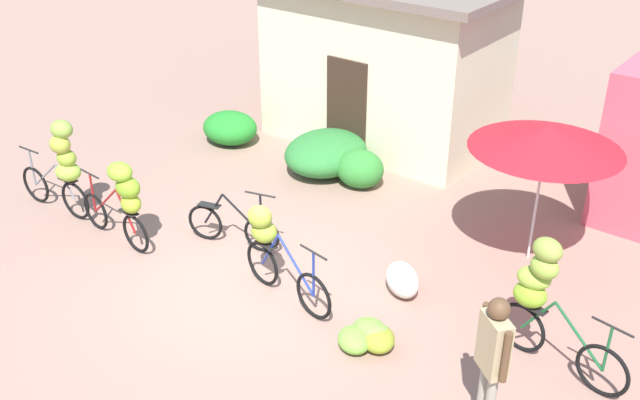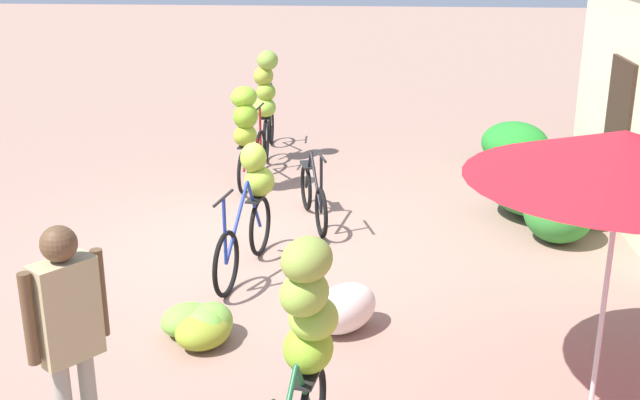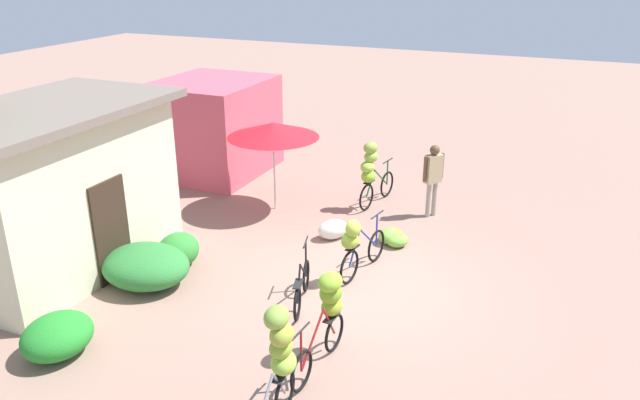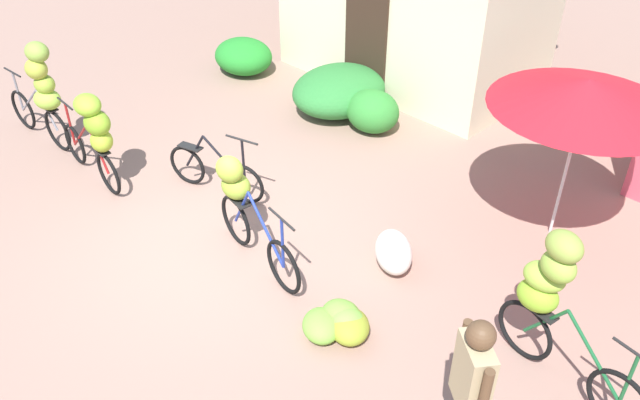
% 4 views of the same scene
% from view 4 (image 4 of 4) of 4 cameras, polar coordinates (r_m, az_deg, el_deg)
% --- Properties ---
extents(ground_plane, '(60.00, 60.00, 0.00)m').
position_cam_4_polar(ground_plane, '(8.44, -8.56, -3.90)').
color(ground_plane, '#967363').
extents(hedge_bush_front_left, '(1.17, 1.03, 0.65)m').
position_cam_4_polar(hedge_bush_front_left, '(12.79, -6.71, 12.38)').
color(hedge_bush_front_left, '#24842A').
rests_on(hedge_bush_front_left, ground).
extents(hedge_bush_front_right, '(1.45, 1.72, 0.75)m').
position_cam_4_polar(hedge_bush_front_right, '(11.26, 1.67, 9.56)').
color(hedge_bush_front_right, '#2E7A35').
rests_on(hedge_bush_front_right, ground).
extents(hedge_bush_mid, '(0.91, 0.80, 0.69)m').
position_cam_4_polar(hedge_bush_mid, '(10.68, 4.61, 7.75)').
color(hedge_bush_mid, '#308231').
rests_on(hedge_bush_mid, ground).
extents(market_umbrella, '(2.19, 2.19, 2.18)m').
position_cam_4_polar(market_umbrella, '(8.06, 22.23, 8.63)').
color(market_umbrella, beige).
rests_on(market_umbrella, ground).
extents(bicycle_leftmost, '(1.71, 0.47, 1.73)m').
position_cam_4_polar(bicycle_leftmost, '(10.76, -23.21, 9.00)').
color(bicycle_leftmost, black).
rests_on(bicycle_leftmost, ground).
extents(bicycle_near_pile, '(1.71, 0.43, 1.46)m').
position_cam_4_polar(bicycle_near_pile, '(9.47, -19.17, 5.71)').
color(bicycle_near_pile, black).
rests_on(bicycle_near_pile, ground).
extents(bicycle_center_loaded, '(1.55, 0.48, 1.01)m').
position_cam_4_polar(bicycle_center_loaded, '(9.21, -9.11, 2.42)').
color(bicycle_center_loaded, black).
rests_on(bicycle_center_loaded, ground).
extents(bicycle_by_shop, '(1.75, 0.44, 1.30)m').
position_cam_4_polar(bicycle_by_shop, '(7.84, -6.73, -0.28)').
color(bicycle_by_shop, black).
rests_on(bicycle_by_shop, ground).
extents(bicycle_rightmost, '(1.75, 0.47, 1.69)m').
position_cam_4_polar(bicycle_rightmost, '(6.62, 19.86, -7.96)').
color(bicycle_rightmost, black).
rests_on(bicycle_rightmost, ground).
extents(banana_pile_on_ground, '(0.88, 0.85, 0.33)m').
position_cam_4_polar(banana_pile_on_ground, '(7.14, 1.73, -10.66)').
color(banana_pile_on_ground, '#76B23E').
rests_on(banana_pile_on_ground, ground).
extents(produce_sack, '(0.82, 0.79, 0.44)m').
position_cam_4_polar(produce_sack, '(7.94, 6.45, -4.52)').
color(produce_sack, silver).
rests_on(produce_sack, ground).
extents(person_vendor, '(0.48, 0.40, 1.77)m').
position_cam_4_polar(person_vendor, '(5.53, 13.06, -15.37)').
color(person_vendor, gray).
rests_on(person_vendor, ground).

